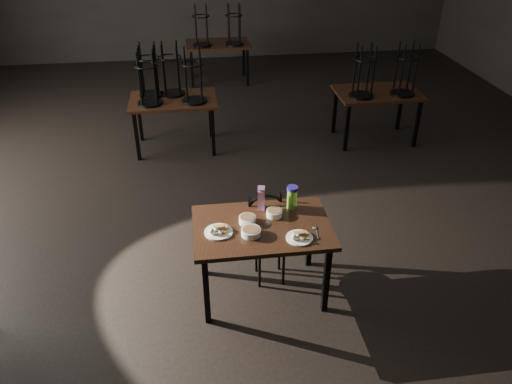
{
  "coord_description": "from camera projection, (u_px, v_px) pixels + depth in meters",
  "views": [
    {
      "loc": [
        -0.79,
        -5.17,
        3.25
      ],
      "look_at": [
        -0.27,
        -1.27,
        0.85
      ],
      "focal_mm": 35.0,
      "sensor_mm": 36.0,
      "label": 1
    }
  ],
  "objects": [
    {
      "name": "bowl_near",
      "position": [
        247.0,
        219.0,
        4.35
      ],
      "size": [
        0.15,
        0.15,
        0.06
      ],
      "color": "white",
      "rests_on": "main_table"
    },
    {
      "name": "juice_carton",
      "position": [
        261.0,
        198.0,
        4.48
      ],
      "size": [
        0.07,
        0.07,
        0.25
      ],
      "color": "#961B70",
      "rests_on": "main_table"
    },
    {
      "name": "plate_right",
      "position": [
        299.0,
        237.0,
        4.15
      ],
      "size": [
        0.23,
        0.23,
        0.07
      ],
      "color": "white",
      "rests_on": "main_table"
    },
    {
      "name": "bg_table_left",
      "position": [
        170.0,
        95.0,
        6.9
      ],
      "size": [
        1.2,
        0.8,
        1.48
      ],
      "color": "black",
      "rests_on": "ground"
    },
    {
      "name": "water_bottle",
      "position": [
        292.0,
        197.0,
        4.51
      ],
      "size": [
        0.11,
        0.11,
        0.22
      ],
      "color": "#77C83A",
      "rests_on": "main_table"
    },
    {
      "name": "spoon",
      "position": [
        315.0,
        228.0,
        4.28
      ],
      "size": [
        0.05,
        0.19,
        0.01
      ],
      "color": "silver",
      "rests_on": "main_table"
    },
    {
      "name": "main_table",
      "position": [
        262.0,
        233.0,
        4.37
      ],
      "size": [
        1.2,
        0.8,
        0.75
      ],
      "color": "black",
      "rests_on": "ground"
    },
    {
      "name": "bg_table_right",
      "position": [
        379.0,
        93.0,
        7.14
      ],
      "size": [
        1.2,
        0.8,
        1.48
      ],
      "color": "black",
      "rests_on": "ground"
    },
    {
      "name": "bentwood_chair",
      "position": [
        268.0,
        232.0,
        4.67
      ],
      "size": [
        0.42,
        0.41,
        0.85
      ],
      "rotation": [
        0.0,
        0.0,
        0.14
      ],
      "color": "black",
      "rests_on": "ground"
    },
    {
      "name": "bowl_big",
      "position": [
        251.0,
        232.0,
        4.19
      ],
      "size": [
        0.17,
        0.17,
        0.06
      ],
      "color": "white",
      "rests_on": "main_table"
    },
    {
      "name": "plate_left",
      "position": [
        218.0,
        231.0,
        4.22
      ],
      "size": [
        0.24,
        0.24,
        0.08
      ],
      "color": "white",
      "rests_on": "main_table"
    },
    {
      "name": "bowl_far",
      "position": [
        274.0,
        213.0,
        4.44
      ],
      "size": [
        0.14,
        0.14,
        0.06
      ],
      "color": "white",
      "rests_on": "main_table"
    },
    {
      "name": "bg_table_far",
      "position": [
        218.0,
        43.0,
        9.39
      ],
      "size": [
        1.2,
        0.8,
        1.48
      ],
      "color": "black",
      "rests_on": "ground"
    }
  ]
}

